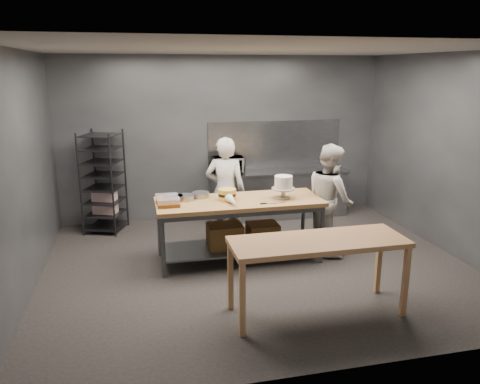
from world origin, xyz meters
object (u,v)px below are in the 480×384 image
at_px(speed_rack, 104,183).
at_px(layer_cake, 227,194).
at_px(chef_behind, 225,191).
at_px(frosted_cake_stand, 283,184).
at_px(work_table, 240,222).
at_px(near_counter, 318,247).
at_px(microwave, 229,165).
at_px(chef_right, 330,199).

bearing_deg(speed_rack, layer_cake, -43.80).
distance_m(chef_behind, frosted_cake_stand, 1.10).
relative_size(work_table, near_counter, 1.20).
height_order(speed_rack, chef_behind, speed_rack).
bearing_deg(speed_rack, microwave, 2.07).
height_order(microwave, frosted_cake_stand, frosted_cake_stand).
bearing_deg(chef_right, speed_rack, 61.98).
bearing_deg(work_table, near_counter, -73.81).
relative_size(near_counter, microwave, 3.69).
relative_size(work_table, chef_behind, 1.38).
xyz_separation_m(work_table, layer_cake, (-0.18, 0.04, 0.43)).
bearing_deg(layer_cake, microwave, 77.72).
height_order(speed_rack, chef_right, speed_rack).
xyz_separation_m(chef_right, frosted_cake_stand, (-0.78, -0.09, 0.30)).
distance_m(work_table, chef_behind, 0.79).
height_order(work_table, chef_behind, chef_behind).
xyz_separation_m(chef_right, microwave, (-1.20, 1.85, 0.21)).
bearing_deg(near_counter, microwave, 94.60).
bearing_deg(speed_rack, chef_right, -27.38).
xyz_separation_m(work_table, near_counter, (0.50, -1.74, 0.24)).
relative_size(chef_behind, chef_right, 1.03).
distance_m(speed_rack, chef_behind, 2.20).
distance_m(chef_behind, microwave, 1.18).
relative_size(near_counter, layer_cake, 7.78).
height_order(near_counter, chef_right, chef_right).
xyz_separation_m(speed_rack, chef_right, (3.41, -1.77, -0.02)).
distance_m(near_counter, layer_cake, 1.92).
bearing_deg(chef_behind, work_table, 113.54).
height_order(speed_rack, layer_cake, speed_rack).
height_order(work_table, speed_rack, speed_rack).
distance_m(chef_behind, chef_right, 1.65).
bearing_deg(chef_behind, speed_rack, -10.51).
bearing_deg(chef_behind, microwave, -86.05).
distance_m(work_table, speed_rack, 2.69).
height_order(speed_rack, frosted_cake_stand, speed_rack).
xyz_separation_m(work_table, microwave, (0.21, 1.86, 0.48)).
relative_size(speed_rack, chef_right, 1.04).
relative_size(near_counter, speed_rack, 1.14).
distance_m(near_counter, frosted_cake_stand, 1.70).
relative_size(microwave, frosted_cake_stand, 1.59).
height_order(work_table, near_counter, work_table).
bearing_deg(microwave, near_counter, -85.40).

